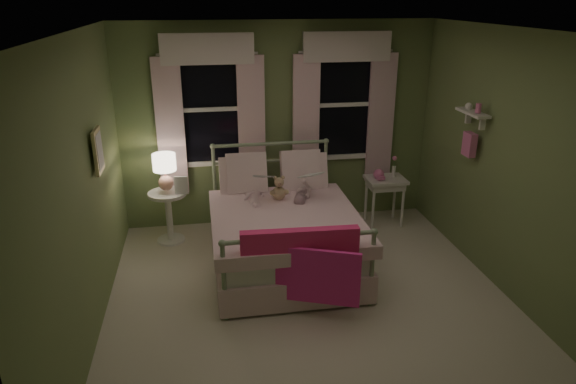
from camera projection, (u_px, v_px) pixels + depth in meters
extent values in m
plane|color=beige|center=(311.00, 302.00, 5.14)|extent=(4.20, 4.20, 0.00)
plane|color=white|center=(316.00, 31.00, 4.20)|extent=(4.20, 4.20, 0.00)
plane|color=#738852|center=(278.00, 126.00, 6.60)|extent=(4.00, 0.00, 4.00)
plane|color=#738852|center=(397.00, 311.00, 2.74)|extent=(4.00, 0.00, 4.00)
plane|color=#738852|center=(83.00, 194.00, 4.35)|extent=(0.00, 4.20, 4.20)
plane|color=#738852|center=(514.00, 168.00, 4.98)|extent=(0.00, 4.20, 4.20)
cube|color=white|center=(283.00, 230.00, 5.72)|extent=(1.44, 1.94, 0.26)
cube|color=white|center=(283.00, 249.00, 5.81)|extent=(1.54, 2.02, 0.30)
cube|color=white|center=(285.00, 221.00, 5.52)|extent=(1.58, 1.75, 0.14)
cylinder|color=#9EB793|center=(222.00, 245.00, 5.66)|extent=(0.04, 1.90, 0.04)
cylinder|color=#9EB793|center=(343.00, 235.00, 5.87)|extent=(0.04, 1.90, 0.04)
cylinder|color=#9EB793|center=(215.00, 190.00, 6.45)|extent=(0.04, 0.04, 1.15)
cylinder|color=#9EB793|center=(325.00, 184.00, 6.67)|extent=(0.04, 0.04, 1.15)
sphere|color=#9EB793|center=(213.00, 146.00, 6.24)|extent=(0.07, 0.07, 0.07)
sphere|color=#9EB793|center=(326.00, 141.00, 6.46)|extent=(0.07, 0.07, 0.07)
cylinder|color=#9EB793|center=(270.00, 144.00, 6.35)|extent=(1.42, 0.04, 0.04)
cylinder|color=#9EB793|center=(271.00, 161.00, 6.43)|extent=(1.38, 0.03, 0.03)
cylinder|color=#9EB793|center=(224.00, 282.00, 4.73)|extent=(0.04, 0.04, 0.80)
cylinder|color=#9EB793|center=(372.00, 269.00, 4.95)|extent=(0.04, 0.04, 0.80)
sphere|color=#9EB793|center=(222.00, 244.00, 4.58)|extent=(0.07, 0.07, 0.07)
sphere|color=#9EB793|center=(374.00, 232.00, 4.81)|extent=(0.07, 0.07, 0.07)
cylinder|color=#9EB793|center=(300.00, 238.00, 4.69)|extent=(1.42, 0.04, 0.04)
cube|color=white|center=(243.00, 179.00, 6.17)|extent=(0.55, 0.32, 0.57)
cube|color=white|center=(304.00, 176.00, 6.29)|extent=(0.55, 0.32, 0.57)
cube|color=white|center=(247.00, 173.00, 6.15)|extent=(0.48, 0.30, 0.51)
cube|color=white|center=(300.00, 170.00, 6.25)|extent=(0.48, 0.30, 0.51)
cube|color=#F12F73|center=(300.00, 245.00, 4.72)|extent=(1.10, 0.15, 0.32)
cube|color=#F42F9A|center=(301.00, 275.00, 4.76)|extent=(1.04, 0.44, 0.55)
imported|color=#F7D1DD|center=(253.00, 175.00, 5.91)|extent=(0.27, 0.18, 0.72)
imported|color=#F7D1DD|center=(300.00, 173.00, 6.00)|extent=(0.41, 0.35, 0.71)
imported|color=beige|center=(255.00, 180.00, 5.67)|extent=(0.23, 0.17, 0.26)
imported|color=beige|center=(305.00, 181.00, 5.77)|extent=(0.23, 0.19, 0.26)
sphere|color=tan|center=(279.00, 193.00, 5.88)|extent=(0.16, 0.16, 0.16)
sphere|color=tan|center=(279.00, 182.00, 5.81)|extent=(0.11, 0.11, 0.11)
sphere|color=tan|center=(275.00, 178.00, 5.78)|extent=(0.04, 0.04, 0.04)
sphere|color=tan|center=(283.00, 177.00, 5.80)|extent=(0.04, 0.04, 0.04)
sphere|color=tan|center=(272.00, 193.00, 5.83)|extent=(0.06, 0.06, 0.06)
sphere|color=tan|center=(286.00, 192.00, 5.86)|extent=(0.06, 0.06, 0.06)
sphere|color=#8C6B51|center=(280.00, 184.00, 5.76)|extent=(0.04, 0.04, 0.04)
cylinder|color=white|center=(167.00, 194.00, 6.19)|extent=(0.46, 0.46, 0.04)
cylinder|color=white|center=(169.00, 217.00, 6.30)|extent=(0.08, 0.08, 0.60)
cylinder|color=white|center=(171.00, 240.00, 6.41)|extent=(0.34, 0.34, 0.03)
sphere|color=#DC9982|center=(166.00, 183.00, 6.14)|extent=(0.18, 0.18, 0.18)
cylinder|color=pink|center=(165.00, 173.00, 6.09)|extent=(0.03, 0.03, 0.11)
cylinder|color=#FFEAC6|center=(164.00, 162.00, 6.04)|extent=(0.27, 0.27, 0.20)
imported|color=beige|center=(175.00, 193.00, 6.12)|extent=(0.20, 0.25, 0.02)
cube|color=white|center=(386.00, 180.00, 6.66)|extent=(0.50, 0.40, 0.04)
cube|color=white|center=(385.00, 185.00, 6.68)|extent=(0.44, 0.34, 0.08)
cylinder|color=white|center=(373.00, 208.00, 6.61)|extent=(0.04, 0.04, 0.60)
cylinder|color=white|center=(403.00, 206.00, 6.67)|extent=(0.04, 0.04, 0.60)
cylinder|color=white|center=(366.00, 199.00, 6.88)|extent=(0.04, 0.04, 0.60)
cylinder|color=white|center=(394.00, 197.00, 6.94)|extent=(0.04, 0.04, 0.60)
sphere|color=pink|center=(379.00, 174.00, 6.61)|extent=(0.14, 0.14, 0.14)
cube|color=pink|center=(381.00, 178.00, 6.54)|extent=(0.10, 0.05, 0.04)
cylinder|color=white|center=(394.00, 171.00, 6.69)|extent=(0.05, 0.05, 0.14)
cylinder|color=#4C7F3F|center=(394.00, 163.00, 6.65)|extent=(0.01, 0.01, 0.12)
sphere|color=pink|center=(395.00, 158.00, 6.63)|extent=(0.06, 0.06, 0.06)
cube|color=black|center=(210.00, 109.00, 6.36)|extent=(0.76, 0.02, 1.35)
cube|color=white|center=(207.00, 51.00, 6.09)|extent=(0.84, 0.05, 0.06)
cube|color=white|center=(213.00, 163.00, 6.59)|extent=(0.84, 0.05, 0.06)
cube|color=white|center=(178.00, 110.00, 6.28)|extent=(0.06, 0.05, 1.40)
cube|color=white|center=(243.00, 108.00, 6.40)|extent=(0.06, 0.05, 1.40)
cube|color=white|center=(210.00, 109.00, 6.34)|extent=(0.76, 0.04, 0.05)
cube|color=white|center=(170.00, 128.00, 6.29)|extent=(0.34, 0.06, 1.70)
cube|color=silver|center=(252.00, 124.00, 6.45)|extent=(0.34, 0.06, 1.70)
cube|color=white|center=(207.00, 49.00, 6.02)|extent=(1.10, 0.08, 0.36)
cylinder|color=white|center=(207.00, 54.00, 6.08)|extent=(1.20, 0.03, 0.03)
cube|color=black|center=(343.00, 104.00, 6.63)|extent=(0.76, 0.02, 1.35)
cube|color=white|center=(346.00, 49.00, 6.36)|extent=(0.84, 0.05, 0.06)
cube|color=white|center=(341.00, 157.00, 6.86)|extent=(0.84, 0.05, 0.06)
cube|color=white|center=(313.00, 106.00, 6.55)|extent=(0.06, 0.05, 1.40)
cube|color=white|center=(373.00, 104.00, 6.67)|extent=(0.06, 0.05, 1.40)
cube|color=white|center=(343.00, 105.00, 6.61)|extent=(0.76, 0.04, 0.05)
cube|color=silver|center=(306.00, 122.00, 6.56)|extent=(0.34, 0.06, 1.70)
cube|color=silver|center=(381.00, 119.00, 6.72)|extent=(0.34, 0.06, 1.70)
cube|color=white|center=(347.00, 47.00, 6.29)|extent=(1.10, 0.08, 0.36)
cylinder|color=white|center=(346.00, 51.00, 6.34)|extent=(1.20, 0.03, 0.03)
cube|color=white|center=(473.00, 113.00, 5.46)|extent=(0.15, 0.50, 0.03)
cube|color=white|center=(482.00, 123.00, 5.36)|extent=(0.06, 0.03, 0.14)
cube|color=white|center=(468.00, 117.00, 5.64)|extent=(0.06, 0.03, 0.14)
cylinder|color=pink|center=(478.00, 108.00, 5.35)|extent=(0.06, 0.06, 0.10)
sphere|color=white|center=(469.00, 106.00, 5.54)|extent=(0.08, 0.08, 0.08)
cube|color=pink|center=(469.00, 144.00, 5.59)|extent=(0.08, 0.18, 0.26)
cube|color=beige|center=(98.00, 151.00, 4.84)|extent=(0.03, 0.32, 0.42)
cube|color=silver|center=(100.00, 151.00, 4.84)|extent=(0.01, 0.25, 0.34)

